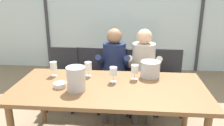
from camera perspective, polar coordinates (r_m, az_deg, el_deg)
name	(u,v)px	position (r m, az deg, el deg)	size (l,w,h in m)	color
ground	(116,103)	(3.69, 0.91, -9.85)	(14.00, 14.00, 0.00)	#847056
window_glass_panel	(122,10)	(4.98, 2.45, 13.02)	(7.26, 0.03, 2.60)	silver
window_mullion_left	(46,9)	(5.29, -15.98, 12.66)	(0.06, 0.06, 2.60)	#38383D
window_mullion_right	(202,10)	(5.15, 21.35, 12.01)	(0.06, 0.06, 2.60)	#38383D
hillside_vineyard	(127,7)	(8.76, 3.65, 13.57)	(13.26, 2.40, 2.14)	#568942
dining_table	(109,92)	(2.51, -0.71, -7.25)	(2.06, 0.99, 0.72)	brown
chair_near_curtain	(63,73)	(3.54, -12.01, -2.35)	(0.45, 0.45, 0.89)	#232328
chair_left_of_center	(89,73)	(3.46, -5.74, -2.55)	(0.46, 0.46, 0.89)	#232328
chair_center	(118,74)	(3.41, 1.61, -2.72)	(0.49, 0.49, 0.89)	#232328
chair_right_of_center	(142,76)	(3.38, 7.38, -3.11)	(0.49, 0.49, 0.89)	#232328
chair_near_window_right	(167,76)	(3.45, 13.51, -3.03)	(0.45, 0.45, 0.89)	#232328
person_navy_polo	(114,66)	(3.21, 0.44, -0.81)	(0.47, 0.61, 1.20)	#192347
person_beige_jumper	(143,67)	(3.20, 7.75, -1.01)	(0.46, 0.61, 1.20)	#B7AD9E
ice_bucket_primary	(150,69)	(2.75, 9.41, -1.42)	(0.24, 0.24, 0.19)	#B7B7BC
ice_bucket_secondary	(76,78)	(2.37, -8.87, -3.77)	(0.20, 0.20, 0.25)	#B7B7BC
tasting_bowl	(60,85)	(2.51, -12.73, -5.33)	(0.13, 0.13, 0.05)	silver
wine_glass_by_left_taster	(53,66)	(2.82, -14.24, -0.82)	(0.08, 0.08, 0.17)	silver
wine_glass_near_bucket	(88,67)	(2.74, -5.90, -0.89)	(0.08, 0.08, 0.17)	silver
wine_glass_center_pour	(113,72)	(2.55, 0.34, -2.23)	(0.08, 0.08, 0.17)	silver
wine_glass_by_right_taster	(135,70)	(2.64, 5.63, -1.65)	(0.08, 0.08, 0.17)	silver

